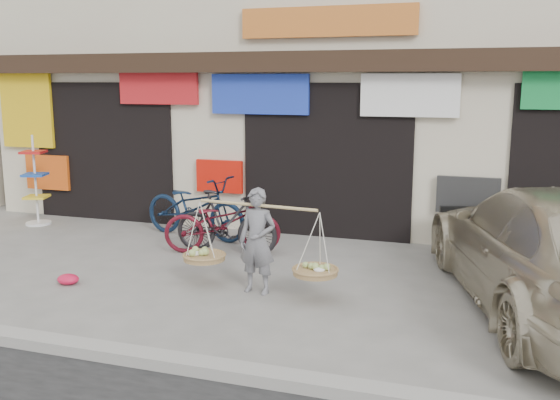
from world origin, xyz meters
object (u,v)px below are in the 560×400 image
(street_vendor, at_px, (257,246))
(suv, at_px, (556,249))
(display_rack, at_px, (36,189))
(bike_1, at_px, (226,222))
(bike_2, at_px, (222,223))
(bike_0, at_px, (195,207))

(street_vendor, height_order, suv, suv)
(display_rack, bearing_deg, suv, -11.76)
(suv, bearing_deg, display_rack, -27.47)
(suv, bearing_deg, bike_1, -28.92)
(street_vendor, bearing_deg, display_rack, 161.98)
(street_vendor, xyz_separation_m, display_rack, (-5.40, 2.36, 0.07))
(bike_1, distance_m, bike_2, 0.09)
(bike_0, distance_m, bike_2, 1.15)
(bike_1, height_order, display_rack, display_rack)
(street_vendor, bearing_deg, bike_0, 136.22)
(bike_2, distance_m, suv, 4.95)
(bike_0, relative_size, bike_1, 1.24)
(bike_0, height_order, display_rack, display_rack)
(bike_2, height_order, display_rack, display_rack)
(bike_1, bearing_deg, display_rack, 77.44)
(bike_0, xyz_separation_m, display_rack, (-3.34, -0.04, 0.14))
(street_vendor, relative_size, display_rack, 1.25)
(street_vendor, bearing_deg, bike_1, 130.75)
(suv, distance_m, display_rack, 9.19)
(bike_2, bearing_deg, bike_0, 28.78)
(bike_0, xyz_separation_m, bike_1, (0.93, -0.80, -0.04))
(street_vendor, height_order, bike_2, street_vendor)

